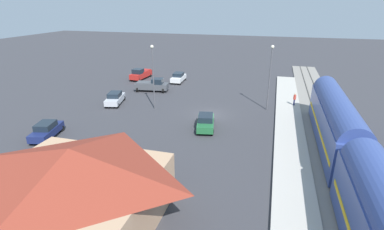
# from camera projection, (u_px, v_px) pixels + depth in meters

# --- Properties ---
(ground_plane) EXTENTS (200.00, 200.00, 0.00)m
(ground_plane) POSITION_uv_depth(u_px,v_px,m) (209.00, 114.00, 38.63)
(ground_plane) COLOR #38383D
(railway_track) EXTENTS (4.80, 70.00, 0.30)m
(railway_track) POSITION_uv_depth(u_px,v_px,m) (324.00, 125.00, 35.05)
(railway_track) COLOR gray
(railway_track) RESTS_ON ground
(platform) EXTENTS (3.20, 46.00, 0.30)m
(platform) POSITION_uv_depth(u_px,v_px,m) (289.00, 121.00, 36.05)
(platform) COLOR #B7B2A8
(platform) RESTS_ON ground
(station_building) EXTENTS (11.34, 9.68, 5.36)m
(station_building) POSITION_uv_depth(u_px,v_px,m) (74.00, 184.00, 18.87)
(station_building) COLOR tan
(station_building) RESTS_ON ground
(pedestrian_on_platform) EXTENTS (0.36, 0.36, 1.71)m
(pedestrian_on_platform) POSITION_uv_depth(u_px,v_px,m) (295.00, 98.00, 40.69)
(pedestrian_on_platform) COLOR #23284C
(pedestrian_on_platform) RESTS_ON platform
(pickup_charcoal) EXTENTS (5.62, 3.07, 2.14)m
(pickup_charcoal) POSITION_uv_depth(u_px,v_px,m) (152.00, 85.00, 48.30)
(pickup_charcoal) COLOR #47494F
(pickup_charcoal) RESTS_ON ground
(sedan_silver) EXTENTS (2.86, 4.81, 1.74)m
(sedan_silver) POSITION_uv_depth(u_px,v_px,m) (115.00, 98.00, 42.12)
(sedan_silver) COLOR silver
(sedan_silver) RESTS_ON ground
(sedan_navy) EXTENTS (2.84, 4.81, 1.74)m
(sedan_navy) POSITION_uv_depth(u_px,v_px,m) (46.00, 130.00, 31.56)
(sedan_navy) COLOR navy
(sedan_navy) RESTS_ON ground
(pickup_red) EXTENTS (2.38, 5.54, 2.14)m
(pickup_red) POSITION_uv_depth(u_px,v_px,m) (141.00, 74.00, 55.89)
(pickup_red) COLOR red
(pickup_red) RESTS_ON ground
(sedan_white) EXTENTS (2.02, 4.57, 1.74)m
(sedan_white) POSITION_uv_depth(u_px,v_px,m) (178.00, 77.00, 53.85)
(sedan_white) COLOR white
(sedan_white) RESTS_ON ground
(sedan_green) EXTENTS (2.68, 4.77, 1.74)m
(sedan_green) POSITION_uv_depth(u_px,v_px,m) (206.00, 122.00, 33.77)
(sedan_green) COLOR #236638
(sedan_green) RESTS_ON ground
(light_pole_near_platform) EXTENTS (0.44, 0.44, 8.67)m
(light_pole_near_platform) POSITION_uv_depth(u_px,v_px,m) (270.00, 71.00, 38.31)
(light_pole_near_platform) COLOR #515156
(light_pole_near_platform) RESTS_ON ground
(light_pole_lot_center) EXTENTS (0.44, 0.44, 8.66)m
(light_pole_lot_center) POSITION_uv_depth(u_px,v_px,m) (153.00, 71.00, 38.51)
(light_pole_lot_center) COLOR #515156
(light_pole_lot_center) RESTS_ON ground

